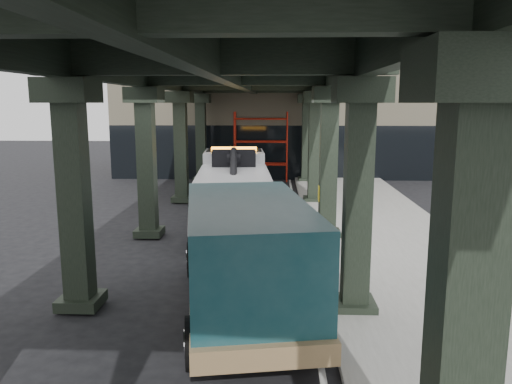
# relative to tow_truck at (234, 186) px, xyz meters

# --- Properties ---
(ground) EXTENTS (90.00, 90.00, 0.00)m
(ground) POSITION_rel_tow_truck_xyz_m (0.69, -4.22, -1.39)
(ground) COLOR black
(ground) RESTS_ON ground
(sidewalk) EXTENTS (5.00, 40.00, 0.15)m
(sidewalk) POSITION_rel_tow_truck_xyz_m (5.19, -2.22, -1.32)
(sidewalk) COLOR gray
(sidewalk) RESTS_ON ground
(lane_stripe) EXTENTS (0.12, 38.00, 0.01)m
(lane_stripe) POSITION_rel_tow_truck_xyz_m (2.39, -2.22, -1.39)
(lane_stripe) COLOR silver
(lane_stripe) RESTS_ON ground
(viaduct) EXTENTS (7.40, 32.00, 6.40)m
(viaduct) POSITION_rel_tow_truck_xyz_m (0.29, -2.22, 4.07)
(viaduct) COLOR black
(viaduct) RESTS_ON ground
(building) EXTENTS (22.00, 10.00, 8.00)m
(building) POSITION_rel_tow_truck_xyz_m (2.69, 15.78, 2.61)
(building) COLOR #C6B793
(building) RESTS_ON ground
(scaffolding) EXTENTS (3.08, 0.88, 4.00)m
(scaffolding) POSITION_rel_tow_truck_xyz_m (0.69, 10.42, 0.71)
(scaffolding) COLOR red
(scaffolding) RESTS_ON ground
(tow_truck) EXTENTS (3.12, 8.88, 2.86)m
(tow_truck) POSITION_rel_tow_truck_xyz_m (0.00, 0.00, 0.00)
(tow_truck) COLOR black
(tow_truck) RESTS_ON ground
(towed_van) EXTENTS (3.43, 6.62, 2.56)m
(towed_van) POSITION_rel_tow_truck_xyz_m (0.97, -8.46, -0.02)
(towed_van) COLOR #133E45
(towed_van) RESTS_ON ground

